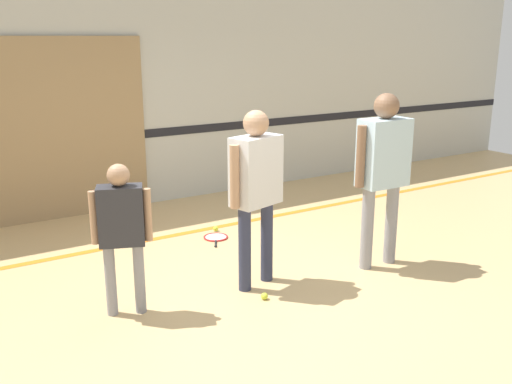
{
  "coord_description": "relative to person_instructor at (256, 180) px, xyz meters",
  "views": [
    {
      "loc": [
        -2.56,
        -4.35,
        2.36
      ],
      "look_at": [
        0.15,
        0.05,
        0.94
      ],
      "focal_mm": 40.0,
      "sensor_mm": 36.0,
      "label": 1
    }
  ],
  "objects": [
    {
      "name": "tennis_ball_near_instructor",
      "position": [
        -0.11,
        -0.33,
        -1.03
      ],
      "size": [
        0.07,
        0.07,
        0.07
      ],
      "primitive_type": "sphere",
      "color": "#CCE038",
      "rests_on": "ground_plane"
    },
    {
      "name": "racket_spare_on_floor",
      "position": [
        0.28,
        1.38,
        -1.05
      ],
      "size": [
        0.4,
        0.5,
        0.03
      ],
      "rotation": [
        0.0,
        0.0,
        4.23
      ],
      "color": "red",
      "rests_on": "ground_plane"
    },
    {
      "name": "person_student_right",
      "position": [
        1.37,
        -0.25,
        0.06
      ],
      "size": [
        0.69,
        0.29,
        1.82
      ],
      "rotation": [
        0.0,
        0.0,
        3.12
      ],
      "color": "gray",
      "rests_on": "ground_plane"
    },
    {
      "name": "wall_panel",
      "position": [
        -1.03,
        3.2,
        0.12
      ],
      "size": [
        2.29,
        0.05,
        2.36
      ],
      "color": "#9E7F56",
      "rests_on": "ground_plane"
    },
    {
      "name": "ground_plane",
      "position": [
        -0.15,
        -0.05,
        -1.06
      ],
      "size": [
        16.0,
        16.0,
        0.0
      ],
      "primitive_type": "plane",
      "color": "tan"
    },
    {
      "name": "person_instructor",
      "position": [
        0.0,
        0.0,
        0.0
      ],
      "size": [
        0.63,
        0.38,
        1.71
      ],
      "rotation": [
        0.0,
        0.0,
        0.27
      ],
      "color": "#2D334C",
      "rests_on": "ground_plane"
    },
    {
      "name": "person_student_left",
      "position": [
        -1.28,
        0.09,
        -0.23
      ],
      "size": [
        0.48,
        0.33,
        1.35
      ],
      "rotation": [
        0.0,
        0.0,
        -0.37
      ],
      "color": "gray",
      "rests_on": "ground_plane"
    },
    {
      "name": "floor_stripe",
      "position": [
        -0.15,
        1.74,
        -1.06
      ],
      "size": [
        14.4,
        0.1,
        0.01
      ],
      "color": "orange",
      "rests_on": "ground_plane"
    },
    {
      "name": "tennis_ball_by_spare_racket",
      "position": [
        0.4,
        1.61,
        -1.03
      ],
      "size": [
        0.07,
        0.07,
        0.07
      ],
      "primitive_type": "sphere",
      "color": "#CCE038",
      "rests_on": "ground_plane"
    },
    {
      "name": "wall_back",
      "position": [
        -0.15,
        3.25,
        0.54
      ],
      "size": [
        16.0,
        0.07,
        3.2
      ],
      "color": "beige",
      "rests_on": "ground_plane"
    }
  ]
}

